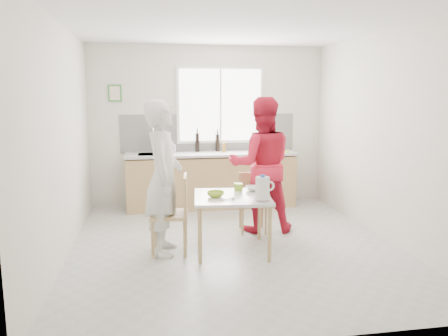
% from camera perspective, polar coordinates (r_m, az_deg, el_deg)
% --- Properties ---
extents(ground, '(4.50, 4.50, 0.00)m').
position_cam_1_polar(ground, '(5.62, 1.19, -9.93)').
color(ground, '#B7B7B2').
rests_on(ground, ground).
extents(room_shell, '(4.50, 4.50, 4.50)m').
position_cam_1_polar(room_shell, '(5.30, 1.25, 7.08)').
color(room_shell, silver).
rests_on(room_shell, ground).
extents(window, '(1.50, 0.06, 1.30)m').
position_cam_1_polar(window, '(7.53, -0.48, 8.21)').
color(window, white).
rests_on(window, room_shell).
extents(backsplash, '(3.00, 0.02, 0.65)m').
position_cam_1_polar(backsplash, '(7.54, -1.99, 4.59)').
color(backsplash, white).
rests_on(backsplash, room_shell).
extents(picture_frame, '(0.22, 0.03, 0.28)m').
position_cam_1_polar(picture_frame, '(7.45, -14.07, 9.46)').
color(picture_frame, '#3F8A3F').
rests_on(picture_frame, room_shell).
extents(kitchen_counter, '(2.84, 0.64, 1.37)m').
position_cam_1_polar(kitchen_counter, '(7.37, -1.69, -1.87)').
color(kitchen_counter, tan).
rests_on(kitchen_counter, ground).
extents(dining_table, '(0.98, 0.98, 0.69)m').
position_cam_1_polar(dining_table, '(5.23, 1.07, -4.38)').
color(dining_table, silver).
rests_on(dining_table, ground).
extents(chair_left, '(0.48, 0.48, 0.94)m').
position_cam_1_polar(chair_left, '(5.24, -6.39, -5.51)').
color(chair_left, tan).
rests_on(chair_left, ground).
extents(chair_far, '(0.41, 0.41, 0.80)m').
position_cam_1_polar(chair_far, '(6.09, 3.72, -4.08)').
color(chair_far, tan).
rests_on(chair_far, ground).
extents(person_white, '(0.50, 0.71, 1.82)m').
position_cam_1_polar(person_white, '(5.16, -7.90, -1.28)').
color(person_white, silver).
rests_on(person_white, ground).
extents(person_red, '(0.97, 0.79, 1.85)m').
position_cam_1_polar(person_red, '(6.00, 4.88, 0.40)').
color(person_red, red).
rests_on(person_red, ground).
extents(bowl_green, '(0.22, 0.22, 0.06)m').
position_cam_1_polar(bowl_green, '(5.14, -1.11, -3.44)').
color(bowl_green, '#99BB2B').
rests_on(bowl_green, dining_table).
extents(bowl_white, '(0.24, 0.24, 0.05)m').
position_cam_1_polar(bowl_white, '(5.48, 3.98, -2.71)').
color(bowl_white, silver).
rests_on(bowl_white, dining_table).
extents(milk_jug, '(0.22, 0.16, 0.28)m').
position_cam_1_polar(milk_jug, '(4.94, 5.10, -2.59)').
color(milk_jug, white).
rests_on(milk_jug, dining_table).
extents(green_box, '(0.11, 0.11, 0.09)m').
position_cam_1_polar(green_box, '(5.48, 1.87, -2.49)').
color(green_box, '#98C62D').
rests_on(green_box, dining_table).
extents(spoon, '(0.16, 0.05, 0.01)m').
position_cam_1_polar(spoon, '(4.99, 0.36, -4.10)').
color(spoon, '#A5A5AA').
rests_on(spoon, dining_table).
extents(cutting_board, '(0.41, 0.35, 0.01)m').
position_cam_1_polar(cutting_board, '(7.45, 7.20, 2.15)').
color(cutting_board, '#AED030').
rests_on(cutting_board, kitchen_counter).
extents(wine_bottle_a, '(0.07, 0.07, 0.32)m').
position_cam_1_polar(wine_bottle_a, '(7.42, -3.50, 3.37)').
color(wine_bottle_a, black).
rests_on(wine_bottle_a, kitchen_counter).
extents(wine_bottle_b, '(0.07, 0.07, 0.30)m').
position_cam_1_polar(wine_bottle_b, '(7.47, -0.86, 3.35)').
color(wine_bottle_b, black).
rests_on(wine_bottle_b, kitchen_counter).
extents(jar_amber, '(0.06, 0.06, 0.16)m').
position_cam_1_polar(jar_amber, '(7.33, 0.00, 2.69)').
color(jar_amber, olive).
rests_on(jar_amber, kitchen_counter).
extents(soap_bottle, '(0.10, 0.10, 0.19)m').
position_cam_1_polar(soap_bottle, '(7.31, -6.71, 2.73)').
color(soap_bottle, '#999999').
rests_on(soap_bottle, kitchen_counter).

